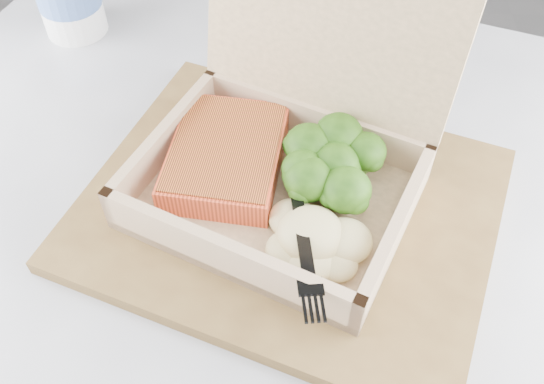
{
  "coord_description": "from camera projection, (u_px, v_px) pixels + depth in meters",
  "views": [
    {
      "loc": [
        -0.49,
        -0.49,
        1.2
      ],
      "look_at": [
        -0.51,
        -0.15,
        0.79
      ],
      "focal_mm": 40.0,
      "sensor_mm": 36.0,
      "label": 1
    }
  ],
  "objects": [
    {
      "name": "cafe_table",
      "position": [
        238.0,
        335.0,
        0.7
      ],
      "size": [
        1.07,
        1.07,
        0.75
      ],
      "rotation": [
        0.0,
        0.0,
        -0.32
      ],
      "color": "black",
      "rests_on": "floor"
    },
    {
      "name": "serving_tray",
      "position": [
        289.0,
        208.0,
        0.57
      ],
      "size": [
        0.45,
        0.4,
        0.02
      ],
      "primitive_type": "cube",
      "rotation": [
        0.0,
        0.0,
        -0.33
      ],
      "color": "brown",
      "rests_on": "cafe_table"
    },
    {
      "name": "takeout_container",
      "position": [
        293.0,
        134.0,
        0.54
      ],
      "size": [
        0.31,
        0.3,
        0.22
      ],
      "rotation": [
        0.0,
        0.0,
        -0.41
      ],
      "color": "tan",
      "rests_on": "serving_tray"
    },
    {
      "name": "salmon_fillet",
      "position": [
        226.0,
        156.0,
        0.57
      ],
      "size": [
        0.11,
        0.14,
        0.03
      ],
      "primitive_type": "cube",
      "rotation": [
        0.0,
        0.0,
        -0.11
      ],
      "color": "#F95C30",
      "rests_on": "takeout_container"
    },
    {
      "name": "broccoli_pile",
      "position": [
        335.0,
        168.0,
        0.55
      ],
      "size": [
        0.11,
        0.11,
        0.04
      ],
      "primitive_type": null,
      "color": "#417D1B",
      "rests_on": "takeout_container"
    },
    {
      "name": "mashed_potatoes",
      "position": [
        311.0,
        234.0,
        0.51
      ],
      "size": [
        0.09,
        0.08,
        0.03
      ],
      "primitive_type": "ellipsoid",
      "color": "#CEC385",
      "rests_on": "takeout_container"
    },
    {
      "name": "plastic_fork",
      "position": [
        300.0,
        215.0,
        0.5
      ],
      "size": [
        0.03,
        0.14,
        0.02
      ],
      "rotation": [
        0.0,
        0.0,
        3.27
      ],
      "color": "black",
      "rests_on": "mashed_potatoes"
    },
    {
      "name": "receipt",
      "position": [
        337.0,
        93.0,
        0.68
      ],
      "size": [
        0.12,
        0.16,
        0.0
      ],
      "primitive_type": "cube",
      "rotation": [
        0.0,
        0.0,
        -0.32
      ],
      "color": "white",
      "rests_on": "cafe_table"
    }
  ]
}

